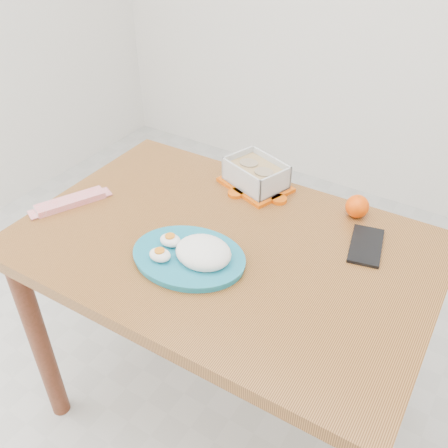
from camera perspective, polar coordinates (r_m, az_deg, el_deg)
The scene contains 7 objects.
ground at distance 1.82m, azimuth -1.14°, elevation -23.64°, with size 3.50×3.50×0.00m, color #B7B7B2.
dining_table at distance 1.40m, azimuth -0.00°, elevation -5.60°, with size 1.11×0.75×0.75m.
food_container at distance 1.54m, azimuth 3.66°, elevation 5.64°, with size 0.24×0.21×0.09m.
orange_fruit at distance 1.45m, azimuth 14.99°, elevation 1.96°, with size 0.07×0.07×0.07m, color #FF6605.
rice_plate at distance 1.26m, azimuth -3.54°, elevation -3.37°, with size 0.33×0.33×0.08m.
candy_bar at distance 1.54m, azimuth -17.15°, elevation 2.47°, with size 0.20×0.05×0.02m, color red.
smartphone at distance 1.36m, azimuth 15.92°, elevation -2.38°, with size 0.08×0.16×0.01m, color black.
Camera 1 is at (0.51, -0.74, 1.58)m, focal length 40.00 mm.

